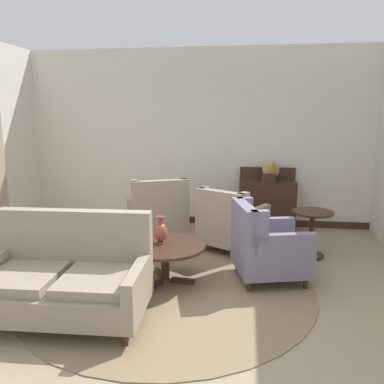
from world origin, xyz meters
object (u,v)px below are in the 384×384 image
(armchair_far_left, at_px, (265,247))
(gramophone, at_px, (271,169))
(sideboard, at_px, (267,202))
(side_table, at_px, (312,229))
(coffee_table, at_px, (165,251))
(armchair_foreground_right, at_px, (158,216))
(settee, at_px, (65,279))
(armchair_near_sideboard, at_px, (231,223))
(porcelain_vase, at_px, (161,232))

(armchair_far_left, relative_size, gramophone, 2.09)
(sideboard, bearing_deg, side_table, -66.03)
(coffee_table, relative_size, armchair_foreground_right, 0.88)
(settee, bearing_deg, side_table, 35.29)
(settee, xyz_separation_m, sideboard, (2.13, 3.34, 0.09))
(gramophone, bearing_deg, sideboard, 117.94)
(armchair_near_sideboard, xyz_separation_m, armchair_foreground_right, (-1.14, 0.17, 0.03))
(side_table, height_order, gramophone, gramophone)
(armchair_far_left, bearing_deg, settee, 106.24)
(coffee_table, xyz_separation_m, porcelain_vase, (-0.06, 0.03, 0.22))
(coffee_table, xyz_separation_m, armchair_foreground_right, (-0.41, 1.43, 0.04))
(armchair_foreground_right, bearing_deg, side_table, 148.25)
(porcelain_vase, bearing_deg, settee, -127.55)
(porcelain_vase, xyz_separation_m, armchair_near_sideboard, (0.79, 1.23, -0.21))
(coffee_table, distance_m, sideboard, 2.74)
(coffee_table, distance_m, armchair_near_sideboard, 1.46)
(armchair_foreground_right, relative_size, side_table, 1.64)
(sideboard, bearing_deg, settee, -122.52)
(coffee_table, relative_size, side_table, 1.45)
(side_table, bearing_deg, armchair_far_left, -127.72)
(coffee_table, relative_size, armchair_far_left, 0.98)
(side_table, bearing_deg, sideboard, 113.97)
(porcelain_vase, bearing_deg, armchair_foreground_right, 104.11)
(porcelain_vase, distance_m, side_table, 2.24)
(sideboard, bearing_deg, armchair_near_sideboard, -117.33)
(sideboard, bearing_deg, armchair_foreground_right, -150.87)
(settee, distance_m, gramophone, 3.98)
(porcelain_vase, relative_size, armchair_near_sideboard, 0.29)
(coffee_table, distance_m, side_table, 2.20)
(coffee_table, relative_size, porcelain_vase, 2.87)
(settee, distance_m, armchair_near_sideboard, 2.70)
(armchair_foreground_right, bearing_deg, coffee_table, 81.70)
(armchair_foreground_right, height_order, gramophone, gramophone)
(armchair_foreground_right, xyz_separation_m, gramophone, (1.77, 0.88, 0.65))
(porcelain_vase, bearing_deg, gramophone, 58.02)
(armchair_far_left, height_order, armchair_foreground_right, armchair_foreground_right)
(settee, distance_m, sideboard, 3.97)
(armchair_far_left, xyz_separation_m, gramophone, (0.17, 2.08, 0.67))
(settee, distance_m, armchair_far_left, 2.33)
(armchair_far_left, bearing_deg, sideboard, -17.75)
(armchair_foreground_right, bearing_deg, settee, 56.17)
(armchair_far_left, relative_size, side_table, 1.48)
(settee, relative_size, sideboard, 1.53)
(coffee_table, bearing_deg, armchair_near_sideboard, 59.84)
(gramophone, bearing_deg, coffee_table, -120.56)
(porcelain_vase, relative_size, armchair_foreground_right, 0.31)
(settee, bearing_deg, armchair_near_sideboard, 52.69)
(armchair_far_left, distance_m, side_table, 1.13)
(sideboard, relative_size, gramophone, 2.29)
(coffee_table, xyz_separation_m, side_table, (1.88, 1.13, 0.00))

